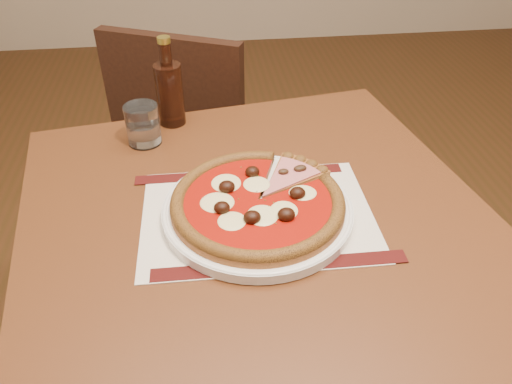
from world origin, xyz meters
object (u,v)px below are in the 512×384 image
pizza (258,202)px  water_glass (143,125)px  table (257,255)px  bottle (170,91)px  plate (258,211)px  chair_far (193,140)px

pizza → water_glass: bearing=127.2°
table → pizza: pizza is taller
water_glass → bottle: bearing=54.3°
plate → bottle: 0.38m
table → plate: size_ratio=2.81×
pizza → bottle: bearing=113.0°
bottle → pizza: bearing=-67.0°
chair_far → pizza: chair_far is taller
table → water_glass: bearing=128.2°
pizza → bottle: bottle is taller
plate → pizza: 0.02m
chair_far → table: bearing=124.3°
pizza → bottle: (-0.15, 0.35, 0.05)m
pizza → table: bearing=83.9°
table → chair_far: (-0.12, 0.70, -0.16)m
water_glass → chair_far: bearing=78.3°
table → water_glass: 0.36m
table → chair_far: chair_far is taller
pizza → chair_far: bearing=99.2°
plate → chair_far: bearing=99.2°
water_glass → bottle: bottle is taller
water_glass → plate: bearing=-52.7°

